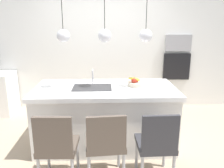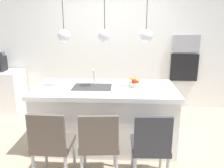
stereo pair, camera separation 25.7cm
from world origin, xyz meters
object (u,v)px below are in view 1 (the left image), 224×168
oven (176,66)px  chair_far (156,143)px  microwave (178,43)px  chair_middle (105,142)px  fruit_bowl (136,83)px  chair_near (57,145)px

oven → chair_far: size_ratio=0.64×
oven → chair_far: 2.66m
oven → chair_far: (-0.95, -2.45, -0.40)m
microwave → chair_far: (-0.95, -2.45, -0.90)m
microwave → chair_middle: 3.02m
fruit_bowl → chair_near: (-1.00, -0.93, -0.46)m
oven → chair_near: (-2.07, -2.45, -0.40)m
fruit_bowl → chair_far: fruit_bowl is taller
microwave → chair_middle: microwave is taller
microwave → oven: size_ratio=0.96×
microwave → oven: (0.00, 0.00, -0.50)m
fruit_bowl → oven: 1.86m
oven → chair_far: oven is taller
fruit_bowl → chair_near: 1.44m
oven → chair_middle: 2.91m
microwave → chair_far: microwave is taller
fruit_bowl → chair_near: bearing=-136.9°
oven → chair_middle: bearing=-122.0°
oven → chair_near: size_ratio=0.64×
oven → chair_middle: (-1.53, -2.45, -0.38)m
microwave → oven: bearing=0.0°
chair_far → microwave: bearing=68.8°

